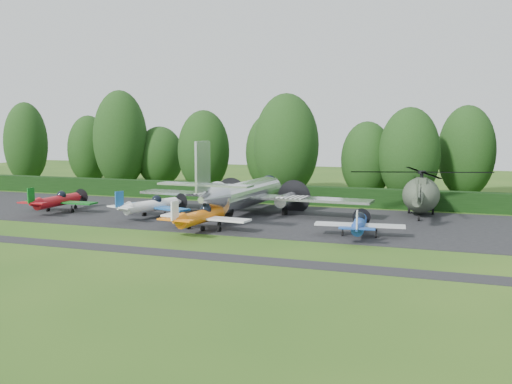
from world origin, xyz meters
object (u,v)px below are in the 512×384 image
(light_plane_red, at_px, (58,201))
(helicopter, at_px, (421,192))
(light_plane_white, at_px, (152,205))
(light_plane_orange, at_px, (202,216))
(transport_plane, at_px, (245,194))
(light_plane_blue, at_px, (359,224))

(light_plane_red, relative_size, helicopter, 0.51)
(light_plane_white, distance_m, helicopter, 25.60)
(light_plane_white, relative_size, helicopter, 0.51)
(light_plane_orange, bearing_deg, light_plane_red, 160.21)
(transport_plane, distance_m, light_plane_red, 18.72)
(transport_plane, distance_m, light_plane_white, 8.83)
(light_plane_orange, xyz_separation_m, light_plane_blue, (12.57, 1.63, -0.15))
(transport_plane, bearing_deg, light_plane_blue, -32.96)
(light_plane_orange, bearing_deg, transport_plane, 81.44)
(transport_plane, xyz_separation_m, light_plane_white, (-7.62, -4.38, -0.91))
(light_plane_red, height_order, light_plane_orange, light_plane_orange)
(transport_plane, height_order, helicopter, transport_plane)
(light_plane_red, distance_m, light_plane_white, 10.52)
(light_plane_orange, distance_m, light_plane_blue, 12.67)
(light_plane_orange, distance_m, helicopter, 21.88)
(transport_plane, xyz_separation_m, light_plane_red, (-18.14, -4.56, -0.91))
(light_plane_blue, height_order, helicopter, helicopter)
(light_plane_white, bearing_deg, light_plane_blue, -26.08)
(transport_plane, distance_m, light_plane_blue, 14.21)
(light_plane_white, xyz_separation_m, light_plane_orange, (7.24, -4.50, 0.04))
(light_plane_red, height_order, light_plane_blue, light_plane_red)
(light_plane_red, bearing_deg, light_plane_orange, -12.45)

